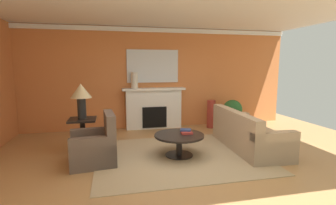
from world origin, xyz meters
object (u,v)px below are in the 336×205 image
(fireplace, at_px, (154,109))
(mantel_mirror, at_px, (153,66))
(vase_tall_corner, at_px, (211,114))
(side_table, at_px, (83,132))
(table_lamp, at_px, (81,94))
(coffee_table, at_px, (179,140))
(vase_mantel_left, at_px, (134,80))
(sofa, at_px, (247,135))
(armchair_near_window, at_px, (95,147))
(potted_plant, at_px, (232,111))

(fireplace, bearing_deg, mantel_mirror, 90.00)
(vase_tall_corner, bearing_deg, side_table, -159.38)
(vase_tall_corner, bearing_deg, fireplace, 169.78)
(table_lamp, bearing_deg, coffee_table, -22.13)
(vase_mantel_left, bearing_deg, vase_tall_corner, -6.45)
(fireplace, xyz_separation_m, table_lamp, (-1.81, -1.61, 0.66))
(mantel_mirror, height_order, vase_tall_corner, mantel_mirror)
(mantel_mirror, distance_m, vase_tall_corner, 2.21)
(vase_tall_corner, xyz_separation_m, vase_mantel_left, (-2.21, 0.25, 1.00))
(sofa, relative_size, vase_tall_corner, 2.61)
(sofa, xyz_separation_m, armchair_near_window, (-3.22, -0.16, 0.01))
(potted_plant, bearing_deg, fireplace, 168.44)
(table_lamp, distance_m, vase_tall_corner, 3.80)
(potted_plant, bearing_deg, side_table, -164.31)
(armchair_near_window, distance_m, vase_mantel_left, 2.79)
(side_table, bearing_deg, mantel_mirror, 43.62)
(sofa, distance_m, armchair_near_window, 3.23)
(armchair_near_window, relative_size, side_table, 1.36)
(vase_tall_corner, bearing_deg, mantel_mirror, 165.81)
(fireplace, distance_m, vase_tall_corner, 1.69)
(fireplace, relative_size, mantel_mirror, 1.21)
(mantel_mirror, bearing_deg, table_lamp, -136.38)
(armchair_near_window, bearing_deg, vase_mantel_left, 67.87)
(armchair_near_window, bearing_deg, side_table, 110.16)
(potted_plant, bearing_deg, armchair_near_window, -152.60)
(side_table, distance_m, table_lamp, 0.82)
(fireplace, distance_m, mantel_mirror, 1.25)
(side_table, distance_m, vase_tall_corner, 3.71)
(mantel_mirror, xyz_separation_m, potted_plant, (2.26, -0.58, -1.31))
(coffee_table, bearing_deg, table_lamp, 157.87)
(fireplace, xyz_separation_m, coffee_table, (0.12, -2.39, -0.23))
(table_lamp, bearing_deg, fireplace, 41.56)
(vase_tall_corner, xyz_separation_m, potted_plant, (0.60, -0.16, 0.08))
(potted_plant, bearing_deg, mantel_mirror, 165.54)
(armchair_near_window, bearing_deg, fireplace, 57.96)
(sofa, bearing_deg, fireplace, 127.16)
(vase_mantel_left, xyz_separation_m, potted_plant, (2.81, -0.41, -0.92))
(mantel_mirror, height_order, coffee_table, mantel_mirror)
(fireplace, distance_m, table_lamp, 2.51)
(mantel_mirror, bearing_deg, vase_tall_corner, -14.19)
(armchair_near_window, xyz_separation_m, coffee_table, (1.63, 0.03, 0.03))
(side_table, xyz_separation_m, table_lamp, (-0.00, 0.00, 0.82))
(mantel_mirror, relative_size, sofa, 0.70)
(sofa, xyz_separation_m, vase_tall_corner, (-0.05, 1.96, 0.11))
(mantel_mirror, bearing_deg, coffee_table, -87.28)
(mantel_mirror, distance_m, armchair_near_window, 3.31)
(side_table, relative_size, table_lamp, 0.93)
(table_lamp, distance_m, potted_plant, 4.29)
(fireplace, bearing_deg, table_lamp, -138.44)
(mantel_mirror, relative_size, potted_plant, 1.79)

